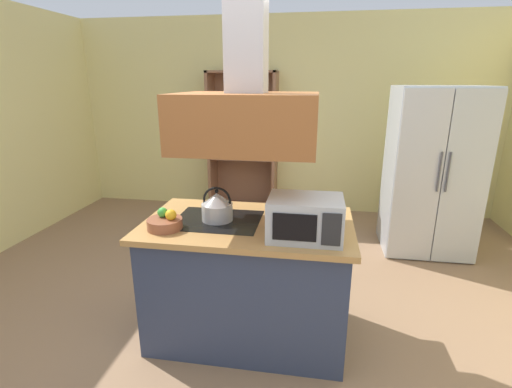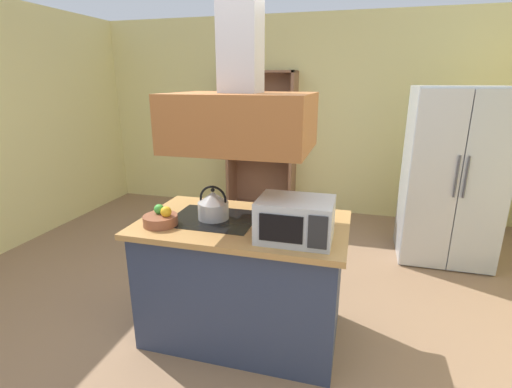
% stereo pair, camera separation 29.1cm
% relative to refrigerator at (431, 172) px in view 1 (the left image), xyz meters
% --- Properties ---
extents(ground_plane, '(7.80, 7.80, 0.00)m').
position_rel_refrigerator_xyz_m(ground_plane, '(-1.75, -1.78, -0.90)').
color(ground_plane, '#8B694D').
extents(wall_back, '(6.00, 0.12, 2.70)m').
position_rel_refrigerator_xyz_m(wall_back, '(-1.75, 1.22, 0.45)').
color(wall_back, '#E2D486').
rests_on(wall_back, ground).
extents(kitchen_island, '(1.46, 0.88, 0.90)m').
position_rel_refrigerator_xyz_m(kitchen_island, '(-1.69, -1.80, -0.45)').
color(kitchen_island, '#2F3953').
rests_on(kitchen_island, ground).
extents(range_hood, '(0.90, 0.70, 1.29)m').
position_rel_refrigerator_xyz_m(range_hood, '(-1.69, -1.80, 0.82)').
color(range_hood, '#A15C2C').
extents(refrigerator, '(0.90, 0.77, 1.80)m').
position_rel_refrigerator_xyz_m(refrigerator, '(0.00, 0.00, 0.00)').
color(refrigerator, '#B1BAC7').
rests_on(refrigerator, ground).
extents(dish_cabinet, '(0.95, 0.40, 1.97)m').
position_rel_refrigerator_xyz_m(dish_cabinet, '(-2.28, 1.00, -0.02)').
color(dish_cabinet, brown).
rests_on(dish_cabinet, ground).
extents(kettle, '(0.22, 0.22, 0.24)m').
position_rel_refrigerator_xyz_m(kettle, '(-1.91, -1.80, 0.10)').
color(kettle, '#BBBABB').
rests_on(kettle, kitchen_island).
extents(cutting_board, '(0.34, 0.24, 0.02)m').
position_rel_refrigerator_xyz_m(cutting_board, '(-1.32, -1.66, 0.01)').
color(cutting_board, '#A97A53').
rests_on(cutting_board, kitchen_island).
extents(microwave, '(0.46, 0.35, 0.26)m').
position_rel_refrigerator_xyz_m(microwave, '(-1.29, -2.00, 0.13)').
color(microwave, '#B7BABF').
rests_on(microwave, kitchen_island).
extents(fruit_bowl, '(0.23, 0.23, 0.14)m').
position_rel_refrigerator_xyz_m(fruit_bowl, '(-2.21, -2.01, 0.05)').
color(fruit_bowl, brown).
rests_on(fruit_bowl, kitchen_island).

